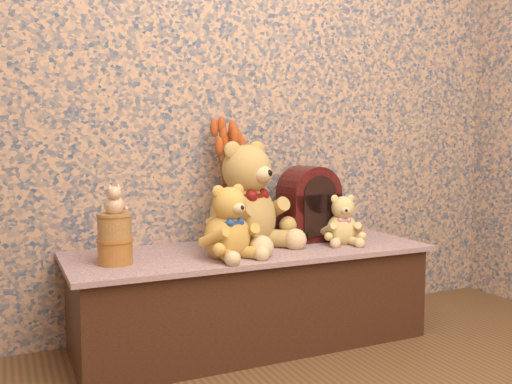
# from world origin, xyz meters

# --- Properties ---
(display_shelf) EXTENTS (1.48, 0.55, 0.40)m
(display_shelf) POSITION_xyz_m (0.00, 1.24, 0.20)
(display_shelf) COLOR #3B577A
(display_shelf) RESTS_ON ground
(teddy_large) EXTENTS (0.53, 0.56, 0.48)m
(teddy_large) POSITION_xyz_m (-0.01, 1.29, 0.64)
(teddy_large) COLOR #A17B3E
(teddy_large) RESTS_ON display_shelf
(teddy_medium) EXTENTS (0.30, 0.34, 0.30)m
(teddy_medium) POSITION_xyz_m (-0.15, 1.12, 0.55)
(teddy_medium) COLOR gold
(teddy_medium) RESTS_ON display_shelf
(teddy_small) EXTENTS (0.24, 0.26, 0.23)m
(teddy_small) POSITION_xyz_m (0.41, 1.18, 0.51)
(teddy_small) COLOR tan
(teddy_small) RESTS_ON display_shelf
(cathedral_radio) EXTENTS (0.25, 0.19, 0.33)m
(cathedral_radio) POSITION_xyz_m (0.32, 1.31, 0.56)
(cathedral_radio) COLOR #36090B
(cathedral_radio) RESTS_ON display_shelf
(ceramic_vase) EXTENTS (0.13, 0.13, 0.21)m
(ceramic_vase) POSITION_xyz_m (-0.04, 1.40, 0.50)
(ceramic_vase) COLOR tan
(ceramic_vase) RESTS_ON display_shelf
(dried_stalks) EXTENTS (0.30, 0.30, 0.46)m
(dried_stalks) POSITION_xyz_m (-0.04, 1.40, 0.83)
(dried_stalks) COLOR #B2471C
(dried_stalks) RESTS_ON ceramic_vase
(biscuit_tin_lower) EXTENTS (0.14, 0.14, 0.09)m
(biscuit_tin_lower) POSITION_xyz_m (-0.56, 1.19, 0.44)
(biscuit_tin_lower) COLOR #B09733
(biscuit_tin_lower) RESTS_ON display_shelf
(biscuit_tin_upper) EXTENTS (0.15, 0.15, 0.09)m
(biscuit_tin_upper) POSITION_xyz_m (-0.56, 1.19, 0.54)
(biscuit_tin_upper) COLOR tan
(biscuit_tin_upper) RESTS_ON biscuit_tin_lower
(cat_figurine) EXTENTS (0.09, 0.10, 0.11)m
(cat_figurine) POSITION_xyz_m (-0.56, 1.19, 0.64)
(cat_figurine) COLOR silver
(cat_figurine) RESTS_ON biscuit_tin_upper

